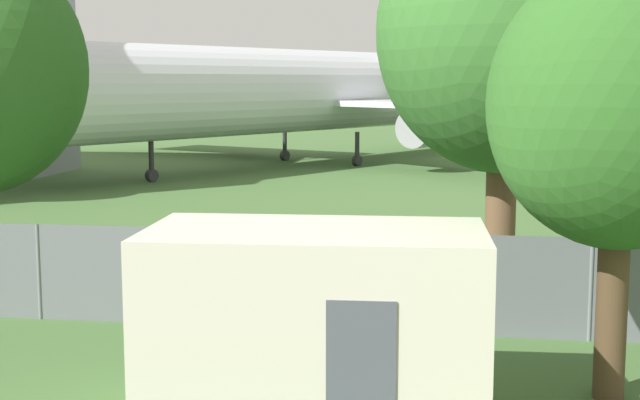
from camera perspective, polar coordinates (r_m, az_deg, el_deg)
The scene contains 5 objects.
perimeter_fence at distance 16.88m, azimuth -9.72°, elevation -4.82°, with size 56.07×0.07×1.84m.
airplane at distance 48.22m, azimuth -0.89°, elevation 6.95°, with size 30.02×37.31×12.69m.
portable_cabin at distance 12.00m, azimuth -0.28°, elevation -7.99°, with size 4.58×2.61×2.60m.
tree_left_of_cabin at distance 13.02m, azimuth 18.69°, elevation 5.72°, with size 3.68×3.68×6.24m.
tree_behind_benches at distance 19.02m, azimuth 11.78°, elevation 10.43°, with size 5.34×5.34×8.48m.
Camera 1 is at (5.14, -4.32, 4.54)m, focal length 50.00 mm.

